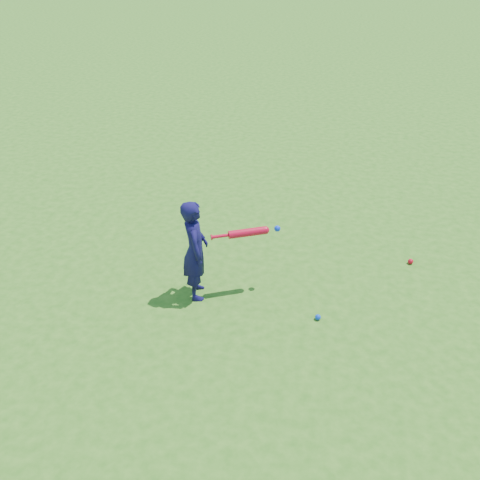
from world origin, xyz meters
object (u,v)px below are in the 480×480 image
(child, at_px, (195,250))
(ground_ball_blue, at_px, (318,317))
(bat_swing, at_px, (250,232))
(ground_ball_red, at_px, (411,261))

(child, xyz_separation_m, ground_ball_blue, (1.37, -0.17, -0.55))
(ground_ball_blue, bearing_deg, bat_swing, 154.14)
(ground_ball_red, bearing_deg, ground_ball_blue, -128.03)
(child, height_order, ground_ball_red, child)
(ground_ball_red, bearing_deg, bat_swing, -153.65)
(child, height_order, bat_swing, child)
(ground_ball_red, bearing_deg, child, -154.63)
(ground_ball_red, height_order, bat_swing, bat_swing)
(ground_ball_blue, xyz_separation_m, bat_swing, (-0.82, 0.40, 0.72))
(ground_ball_blue, bearing_deg, ground_ball_red, 51.97)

